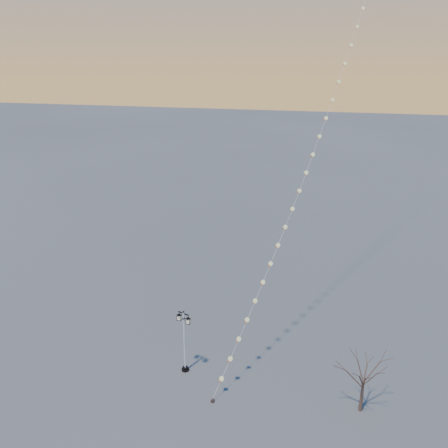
% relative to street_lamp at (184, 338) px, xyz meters
% --- Properties ---
extents(ground, '(300.00, 300.00, 0.00)m').
position_rel_street_lamp_xyz_m(ground, '(2.13, -1.72, -2.45)').
color(ground, '#4C4C4C').
rests_on(ground, ground).
extents(street_lamp, '(1.08, 0.65, 4.43)m').
position_rel_street_lamp_xyz_m(street_lamp, '(0.00, 0.00, 0.00)').
color(street_lamp, black).
rests_on(street_lamp, ground).
extents(bare_tree, '(2.24, 2.24, 3.71)m').
position_rel_street_lamp_xyz_m(bare_tree, '(11.06, -1.00, 0.12)').
color(bare_tree, '#463328').
rests_on(bare_tree, ground).
extents(kite_train, '(12.08, 32.14, 43.17)m').
position_rel_street_lamp_xyz_m(kite_train, '(8.27, 13.32, 19.03)').
color(kite_train, '#2F211A').
rests_on(kite_train, ground).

